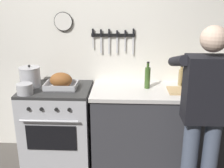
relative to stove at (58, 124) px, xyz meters
The scene contains 11 objects.
wall_back 0.95m from the stove, 58.68° to the left, with size 6.00×0.13×2.60m.
counter_block 1.42m from the stove, ahead, with size 2.03×0.65×0.90m.
stove is the anchor object (origin of this frame).
person_cook 1.66m from the stove, 24.17° to the right, with size 0.51×0.63×1.66m.
roasting_pan 0.53m from the stove, ahead, with size 0.35×0.26×0.18m.
stock_pot 0.63m from the stove, behind, with size 0.23×0.23×0.25m.
saucepan 0.61m from the stove, 142.63° to the right, with size 0.17×0.17×0.11m.
cutting_board 1.48m from the stove, ahead, with size 0.36×0.24×0.02m, color tan.
bottle_olive_oil 1.17m from the stove, ahead, with size 0.06×0.06×0.30m.
bottle_vinegar 1.51m from the stove, ahead, with size 0.06×0.06×0.24m.
bottle_cooking_oil 1.63m from the stove, ahead, with size 0.07×0.07×0.29m.
Camera 1 is at (0.53, -1.78, 1.87)m, focal length 42.81 mm.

